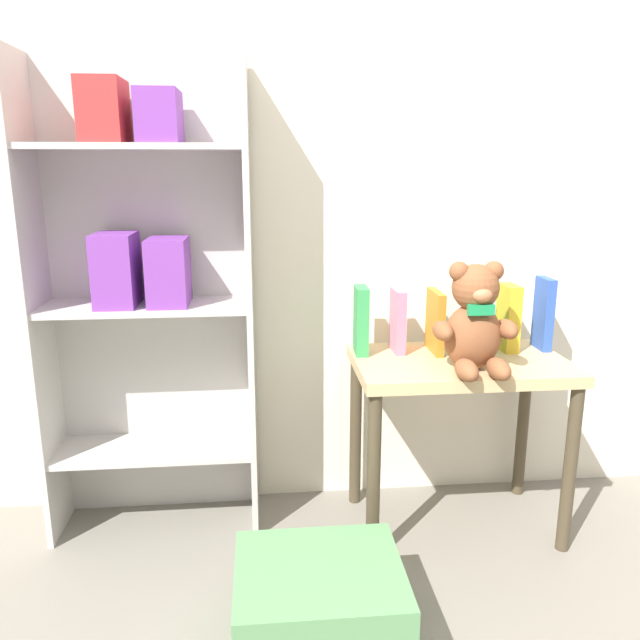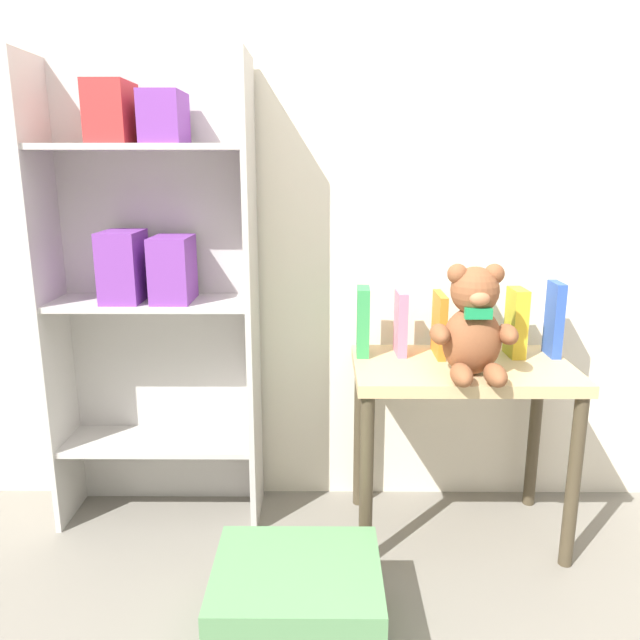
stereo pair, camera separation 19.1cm
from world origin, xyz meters
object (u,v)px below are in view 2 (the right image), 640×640
at_px(bookshelf_side, 152,274).
at_px(teddy_bear, 474,326).
at_px(book_standing_blue, 554,319).
at_px(storage_bin, 297,604).
at_px(book_standing_pink, 401,323).
at_px(book_standing_orange, 439,325).
at_px(book_standing_teal, 477,314).
at_px(display_table, 461,393).
at_px(book_standing_green, 363,321).
at_px(book_standing_yellow, 516,323).

relative_size(bookshelf_side, teddy_bear, 4.59).
relative_size(book_standing_blue, storage_bin, 0.57).
relative_size(bookshelf_side, book_standing_blue, 6.29).
relative_size(book_standing_pink, book_standing_orange, 1.02).
bearing_deg(book_standing_teal, storage_bin, -131.57).
distance_m(display_table, book_standing_green, 0.37).
bearing_deg(book_standing_orange, display_table, -55.62).
bearing_deg(book_standing_yellow, book_standing_blue, 0.80).
distance_m(book_standing_pink, book_standing_yellow, 0.36).
relative_size(bookshelf_side, book_standing_teal, 5.63).
bearing_deg(storage_bin, book_standing_green, 71.91).
bearing_deg(storage_bin, bookshelf_side, 127.56).
height_order(display_table, book_standing_pink, book_standing_pink).
distance_m(teddy_bear, book_standing_orange, 0.21).
relative_size(display_table, book_standing_orange, 3.32).
xyz_separation_m(book_standing_pink, book_standing_yellow, (0.36, -0.02, 0.01)).
bearing_deg(teddy_bear, storage_bin, -142.32).
bearing_deg(storage_bin, book_standing_yellow, 40.38).
distance_m(teddy_bear, storage_bin, 0.87).
bearing_deg(bookshelf_side, book_standing_blue, -2.22).
bearing_deg(teddy_bear, book_standing_pink, 130.82).
relative_size(book_standing_green, storage_bin, 0.53).
height_order(bookshelf_side, storage_bin, bookshelf_side).
xyz_separation_m(teddy_bear, book_standing_blue, (0.30, 0.20, -0.03)).
bearing_deg(storage_bin, teddy_bear, 37.68).
bearing_deg(display_table, book_standing_green, 162.45).
height_order(book_standing_green, book_standing_teal, book_standing_teal).
bearing_deg(book_standing_yellow, storage_bin, -141.20).
height_order(bookshelf_side, book_standing_yellow, bookshelf_side).
xyz_separation_m(book_standing_teal, book_standing_blue, (0.24, -0.01, -0.01)).
relative_size(book_standing_orange, book_standing_yellow, 0.92).
distance_m(bookshelf_side, teddy_bear, 1.00).
xyz_separation_m(book_standing_pink, storage_bin, (-0.31, -0.58, -0.57)).
bearing_deg(display_table, book_standing_teal, 58.03).
relative_size(teddy_bear, book_standing_teal, 1.23).
bearing_deg(teddy_bear, bookshelf_side, 165.77).
bearing_deg(book_standing_blue, book_standing_green, -179.72).
bearing_deg(bookshelf_side, book_standing_green, -3.74).
bearing_deg(book_standing_yellow, bookshelf_side, 175.73).
xyz_separation_m(book_standing_yellow, storage_bin, (-0.67, -0.57, -0.57)).
distance_m(book_standing_green, book_standing_teal, 0.36).
xyz_separation_m(display_table, book_standing_green, (-0.30, 0.09, 0.20)).
bearing_deg(book_standing_pink, display_table, -30.79).
bearing_deg(display_table, book_standing_orange, 123.85).
height_order(book_standing_pink, storage_bin, book_standing_pink).
xyz_separation_m(bookshelf_side, book_standing_teal, (1.02, -0.04, -0.12)).
bearing_deg(storage_bin, book_standing_blue, 36.03).
distance_m(display_table, book_standing_blue, 0.38).
relative_size(book_standing_orange, storage_bin, 0.48).
relative_size(teddy_bear, book_standing_orange, 1.62).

